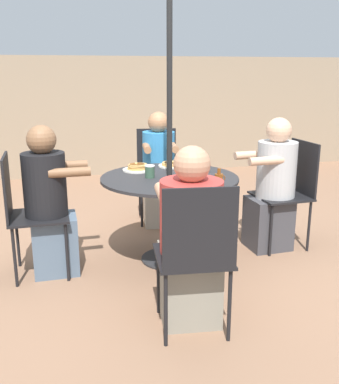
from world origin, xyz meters
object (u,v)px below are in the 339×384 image
patio_chair_south (157,168)px  syrup_bottle (219,180)px  diner_north (190,245)px  diner_west (50,207)px  diner_east (273,190)px  patio_chair_west (26,208)px  diner_south (159,173)px  patio_chair_north (196,250)px  coffee_cup (150,171)px  pancake_plate_a (172,165)px  drinking_glass_a (205,166)px  patio_table (170,194)px  patio_chair_east (290,187)px  pancake_plate_c (183,180)px  pancake_plate_b (137,168)px

patio_chair_south → syrup_bottle: 1.55m
diner_north → diner_west: bearing=138.8°
diner_east → patio_chair_west: (-2.09, -0.04, 0.01)m
diner_south → patio_chair_west: bearing=45.0°
patio_chair_north → coffee_cup: 1.16m
diner_west → pancake_plate_a: (1.09, 0.39, 0.20)m
diner_east → drinking_glass_a: bearing=84.7°
patio_chair_south → diner_south: diner_south is taller
pancake_plate_a → coffee_cup: 0.47m
syrup_bottle → patio_chair_south: bearing=94.0°
pancake_plate_a → patio_chair_west: bearing=-163.0°
patio_chair_west → pancake_plate_a: 1.34m
patio_table → patio_chair_north: bearing=-97.1°
patio_chair_east → coffee_cup: size_ratio=9.50×
diner_east → drinking_glass_a: (-0.63, 0.03, 0.24)m
patio_chair_west → drinking_glass_a: patio_chair_west is taller
pancake_plate_c → drinking_glass_a: size_ratio=2.26×
patio_table → syrup_bottle: bearing=-56.3°
patio_chair_east → coffee_cup: (-1.30, -0.03, 0.22)m
diner_west → diner_east: bearing=91.1°
diner_north → drinking_glass_a: size_ratio=10.27×
patio_chair_south → patio_chair_north: bearing=90.6°
patio_chair_north → patio_chair_south: bearing=89.4°
diner_north → patio_chair_east: (1.26, 0.99, 0.04)m
pancake_plate_a → pancake_plate_b: pancake_plate_b is taller
patio_table → coffee_cup: (-0.16, 0.01, 0.19)m
diner_north → patio_chair_east: 1.60m
diner_west → coffee_cup: diner_west is taller
patio_table → patio_chair_east: 1.14m
patio_table → drinking_glass_a: bearing=12.2°
pancake_plate_b → syrup_bottle: bearing=-55.6°
patio_chair_west → drinking_glass_a: (1.47, 0.07, 0.23)m
drinking_glass_a → patio_chair_north: bearing=-111.4°
diner_east → diner_north: bearing=130.2°
pancake_plate_b → coffee_cup: bearing=-80.4°
diner_east → patio_chair_south: size_ratio=1.22×
diner_north → coffee_cup: 1.00m
patio_chair_north → diner_east: diner_east is taller
patio_chair_west → syrup_bottle: (1.41, -0.40, 0.23)m
coffee_cup → drinking_glass_a: bearing=6.8°
drinking_glass_a → diner_east: bearing=-3.0°
diner_north → coffee_cup: diner_north is taller
patio_chair_north → patio_chair_west: (-1.00, 1.13, 0.00)m
diner_west → pancake_plate_c: bearing=78.8°
patio_chair_east → patio_chair_south: bearing=39.7°
pancake_plate_c → diner_north: bearing=-103.3°
patio_chair_north → patio_chair_south: size_ratio=1.00×
patio_chair_west → drinking_glass_a: size_ratio=8.64×
patio_chair_north → drinking_glass_a: size_ratio=8.64×
patio_chair_south → diner_west: diner_west is taller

